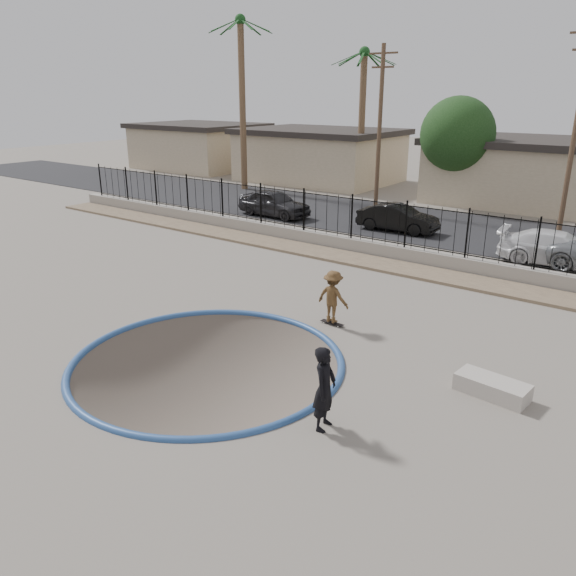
% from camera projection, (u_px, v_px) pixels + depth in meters
% --- Properties ---
extents(ground, '(120.00, 120.00, 2.20)m').
position_uv_depth(ground, '(419.00, 277.00, 24.55)').
color(ground, '#6F675C').
rests_on(ground, ground).
extents(bowl_pit, '(6.84, 6.84, 1.80)m').
position_uv_depth(bowl_pit, '(208.00, 362.00, 14.36)').
color(bowl_pit, '#4E423C').
rests_on(bowl_pit, ground).
extents(coping_ring, '(7.04, 7.04, 0.20)m').
position_uv_depth(coping_ring, '(208.00, 362.00, 14.36)').
color(coping_ring, '#284B85').
rests_on(coping_ring, ground).
extents(rock_strip, '(42.00, 1.60, 0.11)m').
position_uv_depth(rock_strip, '(391.00, 266.00, 22.05)').
color(rock_strip, '#8C775C').
rests_on(rock_strip, ground).
extents(retaining_wall, '(42.00, 0.45, 0.60)m').
position_uv_depth(retaining_wall, '(404.00, 254.00, 22.80)').
color(retaining_wall, gray).
rests_on(retaining_wall, ground).
extents(fence, '(40.00, 0.04, 1.80)m').
position_uv_depth(fence, '(406.00, 225.00, 22.40)').
color(fence, black).
rests_on(fence, retaining_wall).
extents(street, '(90.00, 8.00, 0.04)m').
position_uv_depth(street, '(463.00, 230.00, 27.95)').
color(street, black).
rests_on(street, ground).
extents(house_west_far, '(10.60, 8.60, 3.90)m').
position_uv_depth(house_west_far, '(199.00, 146.00, 50.31)').
color(house_west_far, tan).
rests_on(house_west_far, ground).
extents(house_west, '(11.60, 8.60, 3.90)m').
position_uv_depth(house_west, '(319.00, 155.00, 42.96)').
color(house_west, tan).
rests_on(house_west, ground).
extents(house_center, '(10.60, 8.60, 3.90)m').
position_uv_depth(house_center, '(522.00, 170.00, 34.48)').
color(house_center, tan).
rests_on(house_center, ground).
extents(palm_left, '(2.30, 2.30, 11.30)m').
position_uv_depth(palm_left, '(242.00, 69.00, 37.20)').
color(palm_left, brown).
rests_on(palm_left, ground).
extents(palm_mid, '(2.30, 2.30, 9.30)m').
position_uv_depth(palm_mid, '(363.00, 89.00, 36.69)').
color(palm_mid, brown).
rests_on(palm_mid, ground).
extents(utility_pole_left, '(1.70, 0.24, 9.00)m').
position_uv_depth(utility_pole_left, '(380.00, 127.00, 31.31)').
color(utility_pole_left, '#473323').
rests_on(utility_pole_left, ground).
extents(utility_pole_mid, '(1.70, 0.24, 9.50)m').
position_uv_depth(utility_pole_mid, '(575.00, 129.00, 25.57)').
color(utility_pole_mid, '#473323').
rests_on(utility_pole_mid, ground).
extents(street_tree_left, '(4.32, 4.32, 6.36)m').
position_uv_depth(street_tree_left, '(457.00, 134.00, 32.80)').
color(street_tree_left, '#473323').
rests_on(street_tree_left, ground).
extents(skater, '(1.03, 0.61, 1.57)m').
position_uv_depth(skater, '(333.00, 300.00, 16.43)').
color(skater, brown).
rests_on(skater, ground).
extents(skateboard, '(0.75, 0.20, 0.06)m').
position_uv_depth(skateboard, '(332.00, 323.00, 16.67)').
color(skateboard, black).
rests_on(skateboard, ground).
extents(videographer, '(0.56, 0.73, 1.81)m').
position_uv_depth(videographer, '(325.00, 388.00, 11.29)').
color(videographer, black).
rests_on(videographer, ground).
extents(concrete_ledge, '(1.66, 0.86, 0.40)m').
position_uv_depth(concrete_ledge, '(492.00, 387.00, 12.74)').
color(concrete_ledge, '#B0A79C').
rests_on(concrete_ledge, ground).
extents(car_a, '(4.30, 1.84, 1.45)m').
position_uv_depth(car_a, '(274.00, 203.00, 30.83)').
color(car_a, black).
rests_on(car_a, street).
extents(car_b, '(4.03, 1.61, 1.30)m').
position_uv_depth(car_b, '(398.00, 218.00, 27.52)').
color(car_b, black).
rests_on(car_b, street).
extents(car_c, '(4.69, 2.30, 1.31)m').
position_uv_depth(car_c, '(558.00, 249.00, 22.14)').
color(car_c, white).
rests_on(car_c, street).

